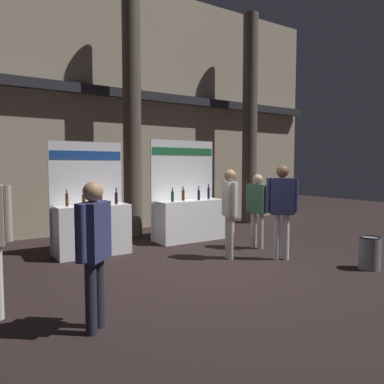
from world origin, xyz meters
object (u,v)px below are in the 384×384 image
(exhibitor_booth_1, at_px, (189,215))
(trash_bin, at_px, (370,253))
(visitor_3, at_px, (94,243))
(visitor_1, at_px, (258,204))
(exhibitor_booth_0, at_px, (92,225))
(visitor_0, at_px, (230,207))
(visitor_4, at_px, (282,203))

(exhibitor_booth_1, height_order, trash_bin, exhibitor_booth_1)
(trash_bin, bearing_deg, visitor_3, 177.37)
(trash_bin, xyz_separation_m, visitor_3, (-4.79, 0.22, 0.68))
(trash_bin, bearing_deg, exhibitor_booth_1, 108.88)
(exhibitor_booth_1, height_order, visitor_1, exhibitor_booth_1)
(trash_bin, height_order, visitor_1, visitor_1)
(exhibitor_booth_0, relative_size, visitor_0, 1.33)
(exhibitor_booth_0, bearing_deg, exhibitor_booth_1, 3.99)
(trash_bin, height_order, visitor_3, visitor_3)
(exhibitor_booth_1, bearing_deg, visitor_4, -78.91)
(exhibitor_booth_1, distance_m, visitor_1, 1.78)
(exhibitor_booth_0, xyz_separation_m, exhibitor_booth_1, (2.44, 0.17, 0.00))
(exhibitor_booth_1, relative_size, visitor_0, 1.40)
(visitor_3, xyz_separation_m, visitor_4, (3.98, 1.08, 0.13))
(exhibitor_booth_0, height_order, visitor_0, exhibitor_booth_0)
(exhibitor_booth_0, relative_size, trash_bin, 4.00)
(exhibitor_booth_0, distance_m, visitor_1, 3.52)
(visitor_4, bearing_deg, exhibitor_booth_0, 176.73)
(visitor_3, bearing_deg, trash_bin, 132.74)
(exhibitor_booth_0, height_order, visitor_3, exhibitor_booth_0)
(exhibitor_booth_0, height_order, exhibitor_booth_1, exhibitor_booth_1)
(exhibitor_booth_0, xyz_separation_m, visitor_3, (-1.05, -3.44, 0.37))
(exhibitor_booth_0, relative_size, visitor_3, 1.41)
(visitor_1, bearing_deg, visitor_4, -28.38)
(exhibitor_booth_1, xyz_separation_m, visitor_1, (0.78, -1.56, 0.37))
(exhibitor_booth_1, bearing_deg, visitor_3, -133.95)
(visitor_4, bearing_deg, trash_bin, -22.24)
(exhibitor_booth_0, distance_m, visitor_3, 3.62)
(exhibitor_booth_0, distance_m, trash_bin, 5.25)
(visitor_0, bearing_deg, trash_bin, -124.60)
(visitor_0, xyz_separation_m, visitor_4, (0.78, -0.60, 0.08))
(exhibitor_booth_1, relative_size, visitor_1, 1.50)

